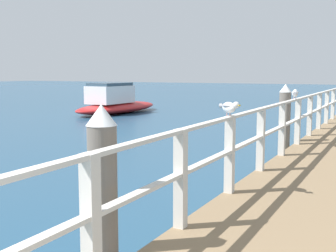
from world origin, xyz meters
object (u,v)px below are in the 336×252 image
(seagull_foreground, at_px, (229,107))
(boat_0, at_px, (115,103))
(dock_piling_far, at_px, (284,123))
(dock_piling_near, at_px, (103,203))
(seagull_background, at_px, (295,93))

(seagull_foreground, bearing_deg, boat_0, -102.51)
(dock_piling_far, xyz_separation_m, seagull_foreground, (0.39, -5.11, 0.77))
(boat_0, bearing_deg, seagull_foreground, 131.40)
(dock_piling_near, distance_m, seagull_background, 6.83)
(seagull_foreground, distance_m, boat_0, 17.77)
(dock_piling_far, distance_m, seagull_background, 1.13)
(dock_piling_near, xyz_separation_m, seagull_foreground, (0.39, 2.41, 0.77))
(seagull_foreground, bearing_deg, dock_piling_far, -137.92)
(dock_piling_near, bearing_deg, seagull_foreground, 80.88)
(dock_piling_far, xyz_separation_m, boat_0, (-10.95, 8.53, -0.42))
(dock_piling_far, height_order, seagull_foreground, dock_piling_far)
(seagull_foreground, bearing_deg, dock_piling_near, 28.62)
(seagull_foreground, height_order, boat_0, seagull_foreground)
(seagull_background, relative_size, boat_0, 0.07)
(seagull_foreground, bearing_deg, seagull_background, -142.15)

